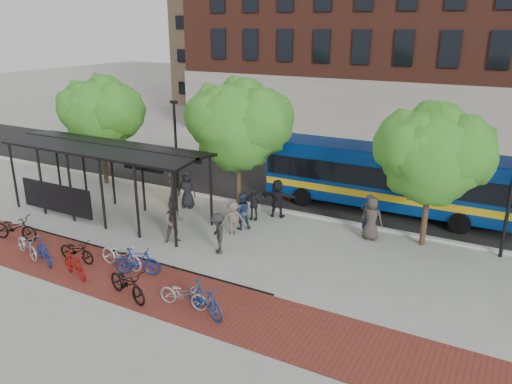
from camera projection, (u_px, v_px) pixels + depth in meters
The scene contains 32 objects.
ground at pixel (260, 245), 21.09m from camera, with size 160.00×160.00×0.00m, color #9E9E99.
asphalt_street at pixel (328, 192), 27.75m from camera, with size 160.00×8.00×0.01m, color black.
curb at pixel (299, 213), 24.40m from camera, with size 160.00×0.25×0.12m, color #B7B7B2.
brick_strip at pixel (145, 285), 17.84m from camera, with size 24.00×3.00×0.01m, color maroon.
bike_rack_rail at pixel (135, 267), 19.18m from camera, with size 12.00×0.05×0.95m, color black.
bus_shelter at pixel (103, 155), 23.42m from camera, with size 10.60×3.07×3.60m.
tree_a at pixel (101, 111), 27.92m from camera, with size 4.90×4.00×6.18m.
tree_b at pixel (240, 121), 23.77m from camera, with size 5.15×4.20×6.47m.
tree_c at pixel (435, 151), 19.82m from camera, with size 4.66×3.80×5.92m.
lamp_post_left at pixel (176, 146), 26.38m from camera, with size 0.35×0.20×5.12m.
lamp_post_right at pixel (511, 192), 19.13m from camera, with size 0.35×0.20×5.12m.
bus at pixel (385, 175), 24.42m from camera, with size 11.81×2.90×3.18m.
bike_0 at pixel (15, 228), 21.41m from camera, with size 0.75×2.15×1.13m, color black.
bike_2 at pixel (27, 245), 19.89m from camera, with size 0.66×1.89×0.99m, color #97979A.
bike_3 at pixel (44, 252), 19.29m from camera, with size 0.47×1.65×0.99m, color navy.
bike_4 at pixel (77, 251), 19.48m from camera, with size 0.60×1.73×0.91m, color black.
bike_5 at pixel (75, 265), 18.26m from camera, with size 0.47×1.66×1.00m, color maroon.
bike_6 at pixel (121, 255), 18.97m from camera, with size 0.70×2.02×1.06m, color #B3B3B5.
bike_7 at pixel (138, 262), 18.44m from camera, with size 0.50×1.75×1.05m, color navy.
bike_8 at pixel (127, 284), 16.85m from camera, with size 0.72×2.06×1.08m, color black.
bike_10 at pixel (183, 294), 16.33m from camera, with size 0.63×1.79×0.94m, color #99999B.
bike_11 at pixel (205, 299), 15.87m from camera, with size 0.52×1.84×1.11m, color navy.
pedestrian_0 at pixel (187, 189), 25.12m from camera, with size 0.93×0.61×1.91m, color black.
pedestrian_1 at pixel (173, 192), 24.64m from camera, with size 0.72×0.47×1.98m, color #3F3932.
pedestrian_2 at pixel (242, 211), 22.49m from camera, with size 0.83×0.64×1.70m, color #21314D.
pedestrian_3 at pixel (233, 218), 21.89m from camera, with size 0.99×0.57×1.54m, color brown.
pedestrian_4 at pixel (254, 204), 23.58m from camera, with size 0.90×0.37×1.53m, color black.
pedestrian_5 at pixel (277, 198), 23.88m from camera, with size 1.73×0.55×1.86m, color black.
pedestrian_6 at pixel (372, 218), 21.35m from camera, with size 0.94×0.61×1.92m, color #3B342F.
pedestrian_7 at pixel (368, 215), 21.69m from camera, with size 0.70×0.46×1.93m, color #202E4C.
pedestrian_8 at pixel (174, 222), 21.09m from camera, with size 0.89×0.69×1.83m, color brown.
pedestrian_9 at pixel (218, 233), 20.09m from camera, with size 1.10×0.63×1.71m, color black.
Camera 1 is at (9.07, -17.00, 8.87)m, focal length 35.00 mm.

